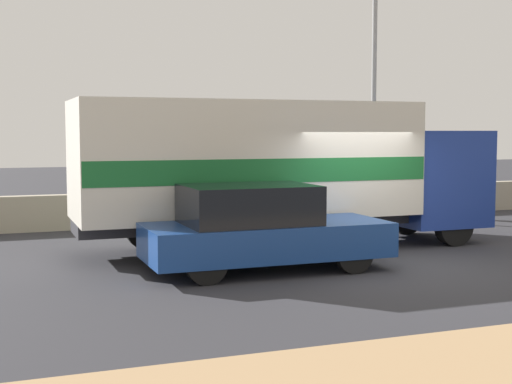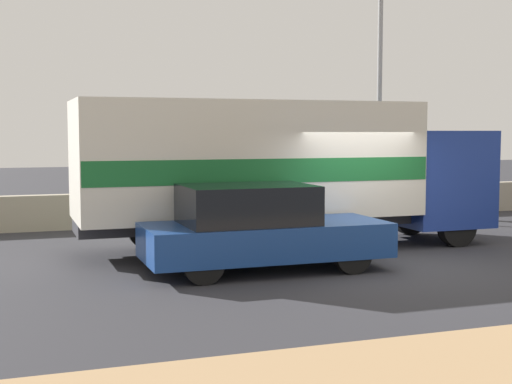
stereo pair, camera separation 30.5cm
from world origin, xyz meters
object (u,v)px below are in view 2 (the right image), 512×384
at_px(street_lamp, 380,84).
at_px(pedestrian, 457,188).
at_px(box_truck, 279,167).
at_px(car_hatchback, 259,229).

relative_size(street_lamp, pedestrian, 3.82).
xyz_separation_m(box_truck, pedestrian, (6.74, 3.26, -0.87)).
relative_size(street_lamp, car_hatchback, 1.50).
distance_m(box_truck, car_hatchback, 2.67).
xyz_separation_m(street_lamp, pedestrian, (2.13, -0.77, -2.95)).
height_order(box_truck, car_hatchback, box_truck).
xyz_separation_m(street_lamp, car_hatchback, (-5.83, -6.19, -3.07)).
bearing_deg(box_truck, car_hatchback, -119.34).
bearing_deg(car_hatchback, street_lamp, 46.74).
xyz_separation_m(car_hatchback, pedestrian, (7.95, 5.42, 0.12)).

